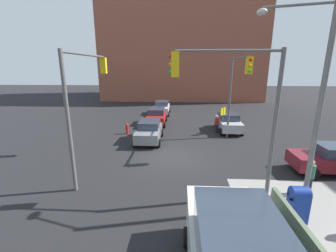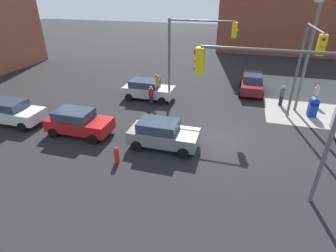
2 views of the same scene
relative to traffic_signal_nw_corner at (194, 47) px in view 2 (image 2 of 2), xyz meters
name	(u,v)px [view 2 (image 2 of 2)]	position (x,y,z in m)	size (l,w,h in m)	color
ground_plane	(219,137)	(2.65, -4.50, -4.60)	(120.00, 120.00, 0.00)	black
traffic_signal_nw_corner	(194,47)	(0.00, 0.00, 0.00)	(4.92, 0.36, 6.50)	#59595B
traffic_signal_se_corner	(279,98)	(5.00, -9.00, 0.04)	(5.63, 0.36, 6.50)	#59595B
traffic_signal_ne_corner	(306,59)	(7.15, -1.73, -0.02)	(0.36, 4.62, 6.50)	#59595B
street_lamp_corner	(309,49)	(7.75, 0.94, 0.10)	(1.02, 2.59, 8.00)	slate
warning_sign_two_way	(157,84)	(-2.75, -0.28, -2.96)	(0.48, 0.48, 2.40)	#4C4C4C
mailbox_blue	(313,106)	(8.85, 0.50, -3.83)	(0.56, 0.64, 1.43)	navy
fire_hydrant	(116,155)	(-2.35, -8.70, -4.11)	(0.26, 0.26, 0.94)	red
hatchback_red	(78,122)	(-6.04, -6.45, -3.75)	(4.08, 2.02, 1.62)	#B21919
coupe_gray	(162,134)	(-0.46, -6.46, -3.75)	(4.02, 2.02, 1.62)	slate
coupe_maroon	(252,83)	(4.56, 4.61, -3.75)	(2.02, 4.44, 1.62)	maroon
coupe_white	(12,112)	(-11.27, -6.32, -3.75)	(4.09, 2.02, 1.62)	white
coupe_silver	(148,89)	(-3.85, 0.47, -3.75)	(4.19, 2.02, 1.62)	#B7BABF
pedestrian_crossing	(282,95)	(6.85, 2.00, -3.73)	(0.36, 0.36, 1.66)	#2D664C
pedestrian_waiting	(151,95)	(-3.15, -0.70, -3.78)	(0.36, 0.36, 1.58)	maroon
pedestrian_walking_north	(316,95)	(9.45, 2.90, -3.75)	(0.36, 0.36, 1.64)	#9E937A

